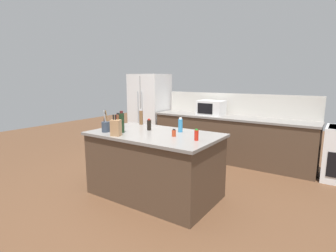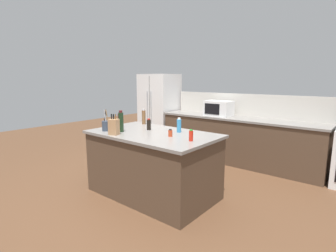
{
  "view_description": "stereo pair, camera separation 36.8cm",
  "coord_description": "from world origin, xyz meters",
  "px_view_note": "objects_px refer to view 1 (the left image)",
  "views": [
    {
      "loc": [
        2.22,
        -2.94,
        1.71
      ],
      "look_at": [
        0.0,
        0.35,
        0.99
      ],
      "focal_mm": 28.0,
      "sensor_mm": 36.0,
      "label": 1
    },
    {
      "loc": [
        2.52,
        -2.72,
        1.71
      ],
      "look_at": [
        0.0,
        0.35,
        0.99
      ],
      "focal_mm": 28.0,
      "sensor_mm": 36.0,
      "label": 2
    }
  ],
  "objects_px": {
    "refrigerator": "(150,111)",
    "utensil_crock": "(106,126)",
    "vinegar_bottle": "(118,121)",
    "wine_bottle": "(122,122)",
    "soy_sauce_bottle": "(149,125)",
    "hot_sauce_bottle": "(196,135)",
    "microwave": "(211,108)",
    "dish_soap_bottle": "(180,125)",
    "knife_block": "(116,128)",
    "spice_jar_paprika": "(174,133)",
    "pepper_grinder": "(141,117)"
  },
  "relations": [
    {
      "from": "hot_sauce_bottle",
      "to": "spice_jar_paprika",
      "type": "height_order",
      "value": "hot_sauce_bottle"
    },
    {
      "from": "refrigerator",
      "to": "utensil_crock",
      "type": "height_order",
      "value": "refrigerator"
    },
    {
      "from": "spice_jar_paprika",
      "to": "vinegar_bottle",
      "type": "bearing_deg",
      "value": 178.56
    },
    {
      "from": "refrigerator",
      "to": "dish_soap_bottle",
      "type": "xyz_separation_m",
      "value": [
        2.11,
        -1.98,
        0.13
      ]
    },
    {
      "from": "refrigerator",
      "to": "dish_soap_bottle",
      "type": "bearing_deg",
      "value": -43.12
    },
    {
      "from": "wine_bottle",
      "to": "spice_jar_paprika",
      "type": "bearing_deg",
      "value": 15.33
    },
    {
      "from": "soy_sauce_bottle",
      "to": "hot_sauce_bottle",
      "type": "distance_m",
      "value": 0.93
    },
    {
      "from": "knife_block",
      "to": "pepper_grinder",
      "type": "height_order",
      "value": "knife_block"
    },
    {
      "from": "utensil_crock",
      "to": "hot_sauce_bottle",
      "type": "xyz_separation_m",
      "value": [
        1.35,
        0.27,
        -0.01
      ]
    },
    {
      "from": "utensil_crock",
      "to": "wine_bottle",
      "type": "height_order",
      "value": "utensil_crock"
    },
    {
      "from": "microwave",
      "to": "knife_block",
      "type": "bearing_deg",
      "value": -94.02
    },
    {
      "from": "pepper_grinder",
      "to": "wine_bottle",
      "type": "bearing_deg",
      "value": -72.97
    },
    {
      "from": "soy_sauce_bottle",
      "to": "microwave",
      "type": "bearing_deg",
      "value": 88.4
    },
    {
      "from": "dish_soap_bottle",
      "to": "knife_block",
      "type": "bearing_deg",
      "value": -129.79
    },
    {
      "from": "microwave",
      "to": "wine_bottle",
      "type": "height_order",
      "value": "wine_bottle"
    },
    {
      "from": "microwave",
      "to": "dish_soap_bottle",
      "type": "height_order",
      "value": "microwave"
    },
    {
      "from": "knife_block",
      "to": "soy_sauce_bottle",
      "type": "distance_m",
      "value": 0.58
    },
    {
      "from": "dish_soap_bottle",
      "to": "refrigerator",
      "type": "bearing_deg",
      "value": 136.88
    },
    {
      "from": "utensil_crock",
      "to": "spice_jar_paprika",
      "type": "relative_size",
      "value": 3.16
    },
    {
      "from": "utensil_crock",
      "to": "wine_bottle",
      "type": "relative_size",
      "value": 1.01
    },
    {
      "from": "soy_sauce_bottle",
      "to": "hot_sauce_bottle",
      "type": "height_order",
      "value": "soy_sauce_bottle"
    },
    {
      "from": "pepper_grinder",
      "to": "utensil_crock",
      "type": "bearing_deg",
      "value": -91.38
    },
    {
      "from": "knife_block",
      "to": "spice_jar_paprika",
      "type": "bearing_deg",
      "value": 12.11
    },
    {
      "from": "microwave",
      "to": "hot_sauce_bottle",
      "type": "xyz_separation_m",
      "value": [
        0.85,
        -2.27,
        -0.09
      ]
    },
    {
      "from": "refrigerator",
      "to": "spice_jar_paprika",
      "type": "relative_size",
      "value": 17.96
    },
    {
      "from": "dish_soap_bottle",
      "to": "vinegar_bottle",
      "type": "xyz_separation_m",
      "value": [
        -0.99,
        -0.28,
        0.01
      ]
    },
    {
      "from": "spice_jar_paprika",
      "to": "microwave",
      "type": "bearing_deg",
      "value": 102.42
    },
    {
      "from": "refrigerator",
      "to": "utensil_crock",
      "type": "relative_size",
      "value": 5.69
    },
    {
      "from": "dish_soap_bottle",
      "to": "hot_sauce_bottle",
      "type": "distance_m",
      "value": 0.56
    },
    {
      "from": "microwave",
      "to": "pepper_grinder",
      "type": "bearing_deg",
      "value": -105.32
    },
    {
      "from": "refrigerator",
      "to": "microwave",
      "type": "height_order",
      "value": "refrigerator"
    },
    {
      "from": "refrigerator",
      "to": "dish_soap_bottle",
      "type": "distance_m",
      "value": 2.9
    },
    {
      "from": "hot_sauce_bottle",
      "to": "dish_soap_bottle",
      "type": "bearing_deg",
      "value": 142.53
    },
    {
      "from": "vinegar_bottle",
      "to": "wine_bottle",
      "type": "xyz_separation_m",
      "value": [
        0.31,
        -0.24,
        0.04
      ]
    },
    {
      "from": "microwave",
      "to": "knife_block",
      "type": "xyz_separation_m",
      "value": [
        -0.19,
        -2.64,
        -0.04
      ]
    },
    {
      "from": "vinegar_bottle",
      "to": "hot_sauce_bottle",
      "type": "distance_m",
      "value": 1.43
    },
    {
      "from": "soy_sauce_bottle",
      "to": "spice_jar_paprika",
      "type": "xyz_separation_m",
      "value": [
        0.55,
        -0.16,
        -0.03
      ]
    },
    {
      "from": "soy_sauce_bottle",
      "to": "vinegar_bottle",
      "type": "height_order",
      "value": "vinegar_bottle"
    },
    {
      "from": "utensil_crock",
      "to": "hot_sauce_bottle",
      "type": "relative_size",
      "value": 2.2
    },
    {
      "from": "hot_sauce_bottle",
      "to": "knife_block",
      "type": "bearing_deg",
      "value": -160.28
    },
    {
      "from": "knife_block",
      "to": "hot_sauce_bottle",
      "type": "bearing_deg",
      "value": 0.64
    },
    {
      "from": "microwave",
      "to": "soy_sauce_bottle",
      "type": "height_order",
      "value": "microwave"
    },
    {
      "from": "utensil_crock",
      "to": "hot_sauce_bottle",
      "type": "distance_m",
      "value": 1.38
    },
    {
      "from": "refrigerator",
      "to": "hot_sauce_bottle",
      "type": "relative_size",
      "value": 12.49
    },
    {
      "from": "pepper_grinder",
      "to": "refrigerator",
      "type": "bearing_deg",
      "value": 124.16
    },
    {
      "from": "refrigerator",
      "to": "knife_block",
      "type": "height_order",
      "value": "refrigerator"
    },
    {
      "from": "knife_block",
      "to": "wine_bottle",
      "type": "bearing_deg",
      "value": 93.74
    },
    {
      "from": "dish_soap_bottle",
      "to": "pepper_grinder",
      "type": "xyz_separation_m",
      "value": [
        -0.89,
        0.17,
        0.02
      ]
    },
    {
      "from": "microwave",
      "to": "spice_jar_paprika",
      "type": "xyz_separation_m",
      "value": [
        0.49,
        -2.23,
        -0.11
      ]
    },
    {
      "from": "knife_block",
      "to": "utensil_crock",
      "type": "xyz_separation_m",
      "value": [
        -0.31,
        0.11,
        -0.03
      ]
    }
  ]
}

